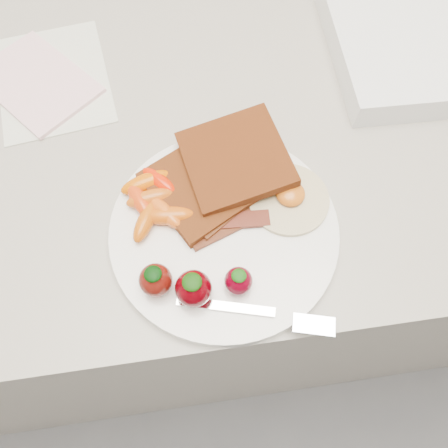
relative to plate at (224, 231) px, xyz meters
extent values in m
cube|color=gray|center=(0.03, 0.17, -0.46)|extent=(2.00, 0.60, 0.90)
cylinder|color=white|center=(0.00, 0.00, 0.00)|extent=(0.27, 0.27, 0.02)
cube|color=black|center=(-0.02, 0.06, 0.02)|extent=(0.16, 0.16, 0.01)
cube|color=black|center=(0.03, 0.08, 0.03)|extent=(0.14, 0.14, 0.03)
cylinder|color=#EEE5C9|center=(0.08, 0.03, 0.01)|extent=(0.12, 0.12, 0.01)
ellipsoid|color=#CC6016|center=(0.08, 0.03, 0.02)|extent=(0.04, 0.04, 0.02)
cube|color=#401202|center=(0.00, 0.00, 0.01)|extent=(0.08, 0.05, 0.00)
cube|color=#3C0407|center=(0.01, 0.01, 0.01)|extent=(0.08, 0.03, 0.00)
cube|color=#39150B|center=(0.01, 0.02, 0.02)|extent=(0.08, 0.06, 0.00)
ellipsoid|color=#C2520F|center=(-0.08, 0.05, 0.02)|extent=(0.06, 0.03, 0.02)
ellipsoid|color=#DB5A13|center=(-0.07, 0.02, 0.02)|extent=(0.05, 0.06, 0.02)
ellipsoid|color=#C35309|center=(-0.09, 0.02, 0.02)|extent=(0.04, 0.06, 0.02)
ellipsoid|color=red|center=(-0.07, 0.07, 0.02)|extent=(0.05, 0.05, 0.02)
ellipsoid|color=#D35800|center=(-0.09, 0.07, 0.02)|extent=(0.07, 0.04, 0.02)
ellipsoid|color=#C44F0A|center=(-0.06, 0.02, 0.02)|extent=(0.07, 0.03, 0.02)
ellipsoid|color=red|center=(-0.09, 0.05, 0.02)|extent=(0.04, 0.06, 0.02)
ellipsoid|color=#520D08|center=(-0.08, -0.06, 0.03)|extent=(0.04, 0.04, 0.04)
ellipsoid|color=black|center=(-0.08, -0.06, 0.05)|extent=(0.02, 0.02, 0.01)
ellipsoid|color=#490006|center=(-0.04, -0.08, 0.03)|extent=(0.04, 0.04, 0.04)
ellipsoid|color=#0D3305|center=(-0.04, -0.08, 0.05)|extent=(0.02, 0.02, 0.01)
ellipsoid|color=#54000F|center=(0.01, -0.07, 0.03)|extent=(0.03, 0.03, 0.03)
ellipsoid|color=#11440B|center=(0.01, -0.07, 0.04)|extent=(0.02, 0.02, 0.01)
cube|color=silver|center=(-0.01, -0.09, 0.01)|extent=(0.11, 0.04, 0.00)
cube|color=silver|center=(0.08, -0.13, 0.01)|extent=(0.05, 0.03, 0.00)
cube|color=silver|center=(-0.21, 0.28, -0.01)|extent=(0.18, 0.22, 0.00)
cube|color=#F6C0C9|center=(-0.23, 0.27, 0.00)|extent=(0.20, 0.20, 0.01)
cube|color=white|center=(0.37, 0.26, 0.01)|extent=(0.35, 0.28, 0.04)
camera|label=1|loc=(-0.03, -0.21, 0.47)|focal=35.00mm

